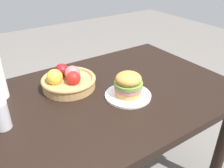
# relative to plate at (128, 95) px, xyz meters

# --- Properties ---
(dining_table) EXTENTS (1.40, 0.90, 0.75)m
(dining_table) POSITION_rel_plate_xyz_m (-0.09, 0.09, -0.11)
(dining_table) COLOR black
(dining_table) RESTS_ON ground_plane
(plate) EXTENTS (0.23, 0.23, 0.01)m
(plate) POSITION_rel_plate_xyz_m (0.00, 0.00, 0.00)
(plate) COLOR white
(plate) RESTS_ON dining_table
(sandwich) EXTENTS (0.14, 0.14, 0.12)m
(sandwich) POSITION_rel_plate_xyz_m (0.00, 0.00, 0.07)
(sandwich) COLOR tan
(sandwich) RESTS_ON plate
(soda_can) EXTENTS (0.07, 0.07, 0.13)m
(soda_can) POSITION_rel_plate_xyz_m (-0.58, 0.09, 0.06)
(soda_can) COLOR silver
(soda_can) RESTS_ON dining_table
(fruit_basket) EXTENTS (0.29, 0.29, 0.12)m
(fruit_basket) POSITION_rel_plate_xyz_m (-0.21, 0.25, 0.04)
(fruit_basket) COLOR tan
(fruit_basket) RESTS_ON dining_table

